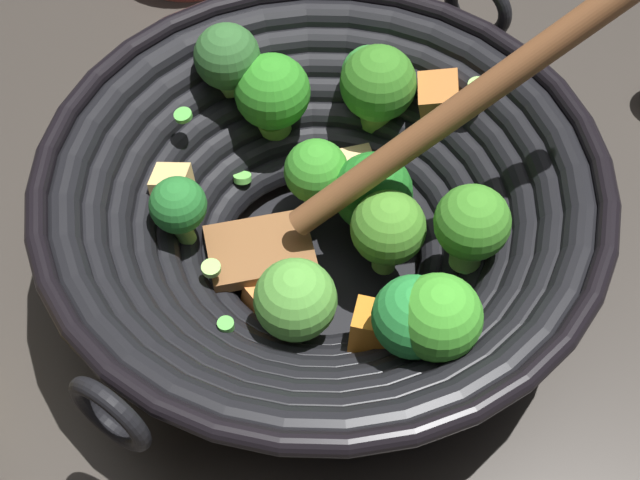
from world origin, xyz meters
TOP-DOWN VIEW (x-y plane):
  - ground_plane at (0.00, 0.00)m, footprint 4.00×4.00m
  - wok at (0.00, 0.00)m, footprint 0.37×0.38m

SIDE VIEW (x-z plane):
  - ground_plane at x=0.00m, z-range 0.00..0.00m
  - wok at x=0.00m, z-range -0.04..0.18m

